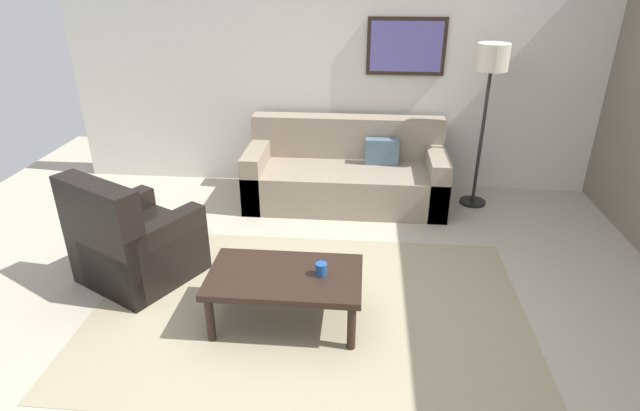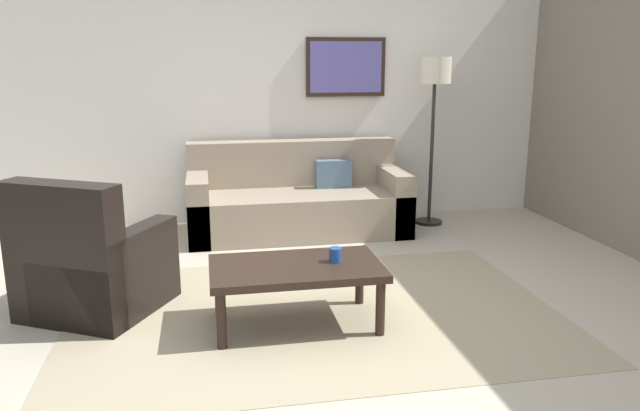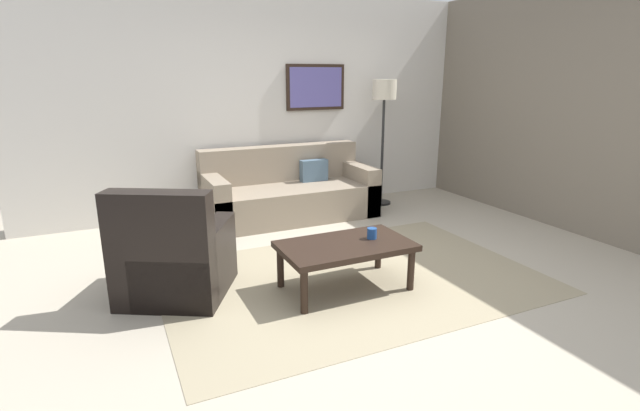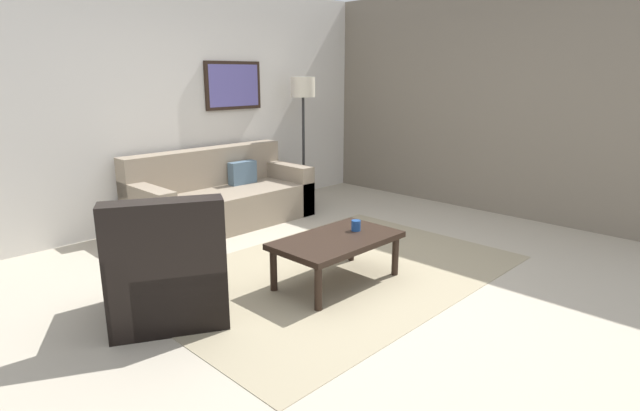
{
  "view_description": "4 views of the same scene",
  "coord_description": "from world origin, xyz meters",
  "px_view_note": "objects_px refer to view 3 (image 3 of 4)",
  "views": [
    {
      "loc": [
        0.38,
        -3.2,
        2.41
      ],
      "look_at": [
        0.09,
        0.04,
        0.87
      ],
      "focal_mm": 28.79,
      "sensor_mm": 36.0,
      "label": 1
    },
    {
      "loc": [
        -0.69,
        -3.82,
        1.7
      ],
      "look_at": [
        0.07,
        0.16,
        0.72
      ],
      "focal_mm": 34.28,
      "sensor_mm": 36.0,
      "label": 2
    },
    {
      "loc": [
        -1.91,
        -3.43,
        1.77
      ],
      "look_at": [
        -0.15,
        0.35,
        0.61
      ],
      "focal_mm": 26.47,
      "sensor_mm": 36.0,
      "label": 3
    },
    {
      "loc": [
        -3.15,
        -2.89,
        1.76
      ],
      "look_at": [
        -0.02,
        0.18,
        0.61
      ],
      "focal_mm": 28.29,
      "sensor_mm": 36.0,
      "label": 4
    }
  ],
  "objects_px": {
    "armchair_leather": "(174,262)",
    "lamp_standing": "(384,103)",
    "couch_main": "(288,193)",
    "framed_artwork": "(316,87)",
    "cup": "(372,233)",
    "coffee_table": "(346,249)"
  },
  "relations": [
    {
      "from": "couch_main",
      "to": "armchair_leather",
      "type": "distance_m",
      "value": 2.46
    },
    {
      "from": "couch_main",
      "to": "framed_artwork",
      "type": "height_order",
      "value": "framed_artwork"
    },
    {
      "from": "cup",
      "to": "couch_main",
      "type": "bearing_deg",
      "value": 87.93
    },
    {
      "from": "armchair_leather",
      "to": "lamp_standing",
      "type": "bearing_deg",
      "value": 30.06
    },
    {
      "from": "armchair_leather",
      "to": "lamp_standing",
      "type": "relative_size",
      "value": 0.64
    },
    {
      "from": "couch_main",
      "to": "framed_artwork",
      "type": "relative_size",
      "value": 2.54
    },
    {
      "from": "framed_artwork",
      "to": "couch_main",
      "type": "bearing_deg",
      "value": -144.38
    },
    {
      "from": "framed_artwork",
      "to": "lamp_standing",
      "type": "bearing_deg",
      "value": -27.85
    },
    {
      "from": "framed_artwork",
      "to": "coffee_table",
      "type": "bearing_deg",
      "value": -109.36
    },
    {
      "from": "armchair_leather",
      "to": "framed_artwork",
      "type": "height_order",
      "value": "framed_artwork"
    },
    {
      "from": "coffee_table",
      "to": "cup",
      "type": "distance_m",
      "value": 0.28
    },
    {
      "from": "couch_main",
      "to": "lamp_standing",
      "type": "bearing_deg",
      "value": -0.19
    },
    {
      "from": "couch_main",
      "to": "coffee_table",
      "type": "relative_size",
      "value": 1.93
    },
    {
      "from": "couch_main",
      "to": "armchair_leather",
      "type": "xyz_separation_m",
      "value": [
        -1.68,
        -1.79,
        0.01
      ]
    },
    {
      "from": "lamp_standing",
      "to": "framed_artwork",
      "type": "height_order",
      "value": "framed_artwork"
    },
    {
      "from": "lamp_standing",
      "to": "framed_artwork",
      "type": "relative_size",
      "value": 2.04
    },
    {
      "from": "armchair_leather",
      "to": "lamp_standing",
      "type": "xyz_separation_m",
      "value": [
        3.09,
        1.79,
        1.1
      ]
    },
    {
      "from": "framed_artwork",
      "to": "armchair_leather",
      "type": "bearing_deg",
      "value": -135.73
    },
    {
      "from": "armchair_leather",
      "to": "framed_artwork",
      "type": "xyz_separation_m",
      "value": [
        2.28,
        2.22,
        1.3
      ]
    },
    {
      "from": "armchair_leather",
      "to": "cup",
      "type": "bearing_deg",
      "value": -15.11
    },
    {
      "from": "cup",
      "to": "lamp_standing",
      "type": "bearing_deg",
      "value": 56.16
    },
    {
      "from": "couch_main",
      "to": "cup",
      "type": "relative_size",
      "value": 22.73
    }
  ]
}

